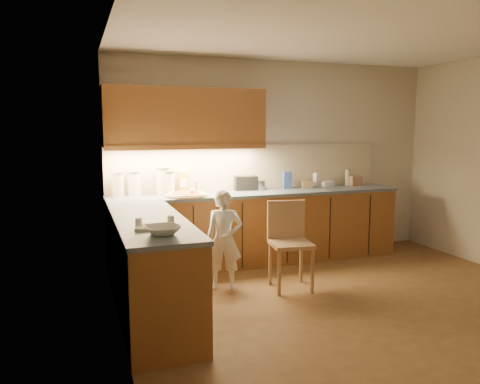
{
  "coord_description": "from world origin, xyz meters",
  "views": [
    {
      "loc": [
        -2.56,
        -3.77,
        1.74
      ],
      "look_at": [
        -0.8,
        1.2,
        1.0
      ],
      "focal_mm": 35.0,
      "sensor_mm": 36.0,
      "label": 1
    }
  ],
  "objects_px": {
    "pizza_on_board": "(186,195)",
    "wooden_chair": "(289,238)",
    "oil_jug": "(183,181)",
    "child": "(224,240)",
    "toaster": "(246,183)"
  },
  "relations": [
    {
      "from": "pizza_on_board",
      "to": "wooden_chair",
      "type": "bearing_deg",
      "value": -43.8
    },
    {
      "from": "pizza_on_board",
      "to": "oil_jug",
      "type": "bearing_deg",
      "value": 85.07
    },
    {
      "from": "child",
      "to": "oil_jug",
      "type": "relative_size",
      "value": 3.42
    },
    {
      "from": "pizza_on_board",
      "to": "child",
      "type": "bearing_deg",
      "value": -70.99
    },
    {
      "from": "wooden_chair",
      "to": "child",
      "type": "bearing_deg",
      "value": 173.17
    },
    {
      "from": "oil_jug",
      "to": "toaster",
      "type": "relative_size",
      "value": 1.01
    },
    {
      "from": "oil_jug",
      "to": "child",
      "type": "bearing_deg",
      "value": -77.87
    },
    {
      "from": "child",
      "to": "oil_jug",
      "type": "height_order",
      "value": "oil_jug"
    },
    {
      "from": "oil_jug",
      "to": "wooden_chair",
      "type": "bearing_deg",
      "value": -52.95
    },
    {
      "from": "wooden_chair",
      "to": "oil_jug",
      "type": "bearing_deg",
      "value": 135.12
    },
    {
      "from": "wooden_chair",
      "to": "toaster",
      "type": "bearing_deg",
      "value": 101.49
    },
    {
      "from": "toaster",
      "to": "oil_jug",
      "type": "bearing_deg",
      "value": -172.95
    },
    {
      "from": "pizza_on_board",
      "to": "child",
      "type": "xyz_separation_m",
      "value": [
        0.24,
        -0.7,
        -0.41
      ]
    },
    {
      "from": "child",
      "to": "oil_jug",
      "type": "distance_m",
      "value": 1.16
    },
    {
      "from": "wooden_chair",
      "to": "pizza_on_board",
      "type": "bearing_deg",
      "value": 144.26
    }
  ]
}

